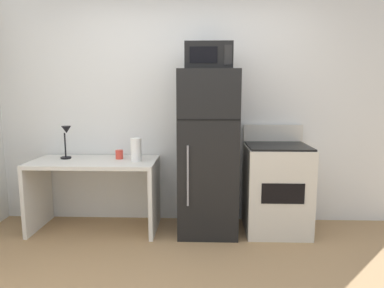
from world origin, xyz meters
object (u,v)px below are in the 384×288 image
object	(u,v)px
refrigerator	(208,153)
paper_towel_roll	(136,150)
desk_lamp	(66,137)
coffee_mug	(119,154)
desk	(95,180)
oven_range	(276,188)
microwave	(209,57)

from	to	relation	value
refrigerator	paper_towel_roll	bearing A→B (deg)	-177.47
desk_lamp	coffee_mug	bearing A→B (deg)	1.76
desk	oven_range	world-z (taller)	oven_range
desk_lamp	microwave	distance (m)	1.71
microwave	oven_range	xyz separation A→B (m)	(0.72, 0.04, -1.34)
desk_lamp	microwave	world-z (taller)	microwave
desk	paper_towel_roll	bearing A→B (deg)	-3.74
desk	oven_range	xyz separation A→B (m)	(1.91, 0.02, -0.07)
paper_towel_roll	refrigerator	distance (m)	0.74
desk	refrigerator	xyz separation A→B (m)	(1.19, 0.00, 0.30)
microwave	oven_range	distance (m)	1.52
coffee_mug	microwave	bearing A→B (deg)	-6.27
desk	desk_lamp	size ratio (longest dim) A/B	3.68
desk_lamp	paper_towel_roll	world-z (taller)	desk_lamp
desk	desk_lamp	xyz separation A→B (m)	(-0.31, 0.07, 0.46)
coffee_mug	refrigerator	bearing A→B (deg)	-4.99
microwave	coffee_mug	bearing A→B (deg)	173.73
refrigerator	microwave	world-z (taller)	microwave
desk	coffee_mug	distance (m)	0.37
desk	coffee_mug	world-z (taller)	coffee_mug
microwave	oven_range	world-z (taller)	microwave
desk	paper_towel_roll	size ratio (longest dim) A/B	5.41
paper_towel_roll	refrigerator	bearing A→B (deg)	2.53
desk_lamp	coffee_mug	world-z (taller)	desk_lamp
desk	coffee_mug	bearing A→B (deg)	19.22
paper_towel_roll	coffee_mug	bearing A→B (deg)	150.56
desk	refrigerator	world-z (taller)	refrigerator
coffee_mug	oven_range	distance (m)	1.70
paper_towel_roll	coffee_mug	size ratio (longest dim) A/B	2.53
paper_towel_roll	oven_range	distance (m)	1.51
coffee_mug	desk	bearing A→B (deg)	-160.78
desk	oven_range	distance (m)	1.91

